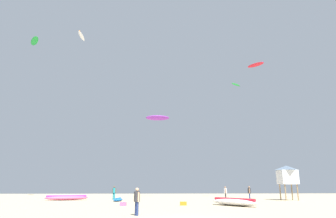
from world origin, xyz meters
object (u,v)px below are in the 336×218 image
at_px(kite_grounded_far, 118,200).
at_px(kite_aloft_0, 35,41).
at_px(kite_grounded_mid, 234,202).
at_px(person_midground, 225,192).
at_px(kite_aloft_4, 236,85).
at_px(lifeguard_tower, 287,175).
at_px(cooler_box, 183,204).
at_px(gear_bag, 123,204).
at_px(person_left, 249,192).
at_px(person_right, 114,192).
at_px(kite_aloft_2, 256,65).
at_px(person_foreground, 137,199).
at_px(kite_aloft_3, 81,36).
at_px(kite_grounded_near, 67,198).
at_px(kite_aloft_1, 158,118).

xyz_separation_m(kite_grounded_far, kite_aloft_0, (-16.58, 11.88, 25.66)).
relative_size(kite_grounded_mid, kite_aloft_0, 1.47).
xyz_separation_m(person_midground, kite_aloft_4, (3.80, 5.60, 16.08)).
xyz_separation_m(lifeguard_tower, kite_aloft_0, (-37.17, 10.76, 22.79)).
bearing_deg(cooler_box, lifeguard_tower, 34.46).
bearing_deg(cooler_box, gear_bag, -174.24).
height_order(person_left, gear_bag, person_left).
height_order(cooler_box, kite_aloft_0, kite_aloft_0).
distance_m(person_left, person_right, 17.11).
xyz_separation_m(gear_bag, kite_aloft_4, (15.35, 16.59, 16.87)).
xyz_separation_m(person_midground, kite_aloft_2, (8.45, 9.01, 20.96)).
xyz_separation_m(person_midground, kite_aloft_0, (-29.55, 9.86, 24.89)).
bearing_deg(kite_aloft_4, person_midground, -124.14).
bearing_deg(person_midground, gear_bag, 53.14).
bearing_deg(person_right, kite_aloft_4, 115.48).
xyz_separation_m(person_foreground, lifeguard_tower, (17.59, 19.06, 2.16)).
bearing_deg(cooler_box, person_right, 120.42).
bearing_deg(kite_aloft_3, kite_grounded_near, 111.33).
relative_size(person_left, kite_aloft_1, 0.43).
distance_m(kite_grounded_far, lifeguard_tower, 20.82).
height_order(kite_grounded_far, kite_aloft_1, kite_aloft_1).
xyz_separation_m(person_left, gear_bag, (-14.32, -10.20, -0.82)).
distance_m(kite_grounded_mid, gear_bag, 9.54).
distance_m(person_foreground, kite_aloft_2, 40.24).
bearing_deg(person_midground, cooler_box, 68.43).
relative_size(kite_grounded_far, kite_aloft_2, 1.16).
distance_m(person_foreground, kite_grounded_mid, 11.79).
relative_size(person_right, kite_aloft_3, 0.64).
bearing_deg(person_foreground, person_midground, -144.80).
bearing_deg(kite_aloft_2, kite_aloft_4, -143.77).
bearing_deg(kite_aloft_0, person_midground, -18.46).
relative_size(kite_grounded_mid, kite_aloft_3, 2.11).
relative_size(person_foreground, person_right, 0.91).
distance_m(cooler_box, kite_aloft_1, 24.31).
relative_size(person_right, kite_grounded_mid, 0.30).
relative_size(cooler_box, kite_aloft_3, 0.21).
bearing_deg(kite_grounded_far, kite_grounded_mid, -40.16).
bearing_deg(person_midground, kite_grounded_far, 18.42).
relative_size(kite_aloft_3, kite_aloft_4, 1.32).
height_order(person_foreground, kite_grounded_mid, person_foreground).
xyz_separation_m(lifeguard_tower, kite_aloft_4, (-3.82, 6.50, 13.98)).
relative_size(person_midground, gear_bag, 2.93).
height_order(gear_bag, kite_aloft_1, kite_aloft_1).
height_order(gear_bag, kite_aloft_0, kite_aloft_0).
xyz_separation_m(kite_grounded_near, kite_grounded_mid, (17.47, -11.98, 0.02)).
distance_m(person_foreground, kite_aloft_0, 43.53).
height_order(kite_grounded_far, kite_aloft_4, kite_aloft_4).
bearing_deg(cooler_box, kite_aloft_0, 138.82).
bearing_deg(kite_grounded_far, kite_aloft_3, 169.29).
relative_size(person_midground, kite_aloft_4, 0.82).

